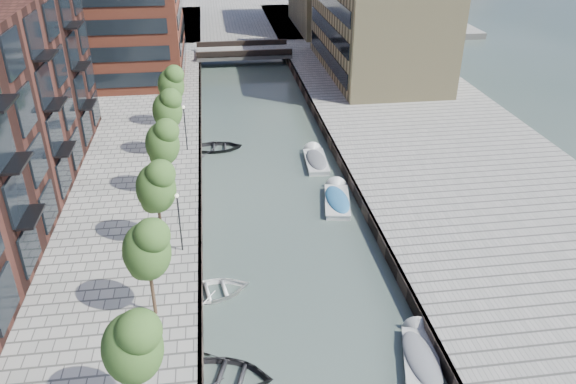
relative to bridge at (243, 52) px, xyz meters
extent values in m
plane|color=#38473F|center=(0.00, -32.00, -1.39)|extent=(300.00, 300.00, 0.00)
cube|color=gray|center=(16.00, -32.00, -0.89)|extent=(20.00, 140.00, 1.00)
cube|color=#332823|center=(-6.10, -32.00, -0.89)|extent=(0.25, 140.00, 1.00)
cube|color=#332823|center=(6.10, -32.00, -0.89)|extent=(0.25, 140.00, 1.00)
cube|color=gray|center=(0.00, 28.00, -0.89)|extent=(80.00, 40.00, 1.00)
cube|color=tan|center=(16.00, -10.00, 6.61)|extent=(12.00, 25.00, 14.00)
cube|color=gray|center=(0.00, 0.00, -0.09)|extent=(13.00, 6.00, 0.60)
cube|color=#332823|center=(0.00, -2.80, 0.51)|extent=(13.00, 0.40, 0.80)
cube|color=#332823|center=(0.00, 2.80, 0.51)|extent=(13.00, 0.40, 0.80)
ellipsoid|color=#2D531F|center=(-8.50, -61.00, 3.93)|extent=(2.50, 2.50, 3.25)
cylinder|color=#382619|center=(-8.50, -54.00, 1.21)|extent=(0.20, 0.20, 3.20)
ellipsoid|color=#2D531F|center=(-8.50, -54.00, 3.93)|extent=(2.50, 2.50, 3.25)
cylinder|color=#382619|center=(-8.50, -47.00, 1.21)|extent=(0.20, 0.20, 3.20)
ellipsoid|color=#2D531F|center=(-8.50, -47.00, 3.93)|extent=(2.50, 2.50, 3.25)
cylinder|color=#382619|center=(-8.50, -40.00, 1.21)|extent=(0.20, 0.20, 3.20)
ellipsoid|color=#2D531F|center=(-8.50, -40.00, 3.93)|extent=(2.50, 2.50, 3.25)
cylinder|color=#382619|center=(-8.50, -33.00, 1.21)|extent=(0.20, 0.20, 3.20)
ellipsoid|color=#2D531F|center=(-8.50, -33.00, 3.93)|extent=(2.50, 2.50, 3.25)
cylinder|color=#382619|center=(-8.50, -26.00, 1.21)|extent=(0.20, 0.20, 3.20)
ellipsoid|color=#2D531F|center=(-8.50, -26.00, 3.93)|extent=(2.50, 2.50, 3.25)
cylinder|color=black|center=(-7.20, -48.00, 1.61)|extent=(0.10, 0.10, 4.00)
sphere|color=#FFF2CC|center=(-7.20, -48.00, 3.61)|extent=(0.24, 0.24, 0.24)
cylinder|color=black|center=(-7.20, -32.00, 1.61)|extent=(0.10, 0.10, 4.00)
sphere|color=#FFF2CC|center=(-7.20, -32.00, 3.61)|extent=(0.24, 0.24, 0.24)
imported|color=black|center=(-4.87, -58.36, -1.39)|extent=(5.60, 4.69, 1.00)
imported|color=white|center=(-5.40, -51.56, -1.39)|extent=(5.14, 4.06, 0.96)
imported|color=#242427|center=(-4.57, -30.15, -1.39)|extent=(4.80, 3.44, 0.99)
cube|color=#B4B3B1|center=(5.06, -58.85, -1.34)|extent=(2.84, 4.88, 0.65)
cube|color=#B4B3B1|center=(5.06, -58.85, -0.99)|extent=(2.94, 4.99, 0.10)
cone|color=#B4B3B1|center=(5.66, -56.63, -1.29)|extent=(1.87, 1.31, 1.70)
ellipsoid|color=slate|center=(5.06, -58.85, -0.94)|extent=(2.64, 4.47, 0.56)
cube|color=silver|center=(4.37, -41.88, -1.34)|extent=(2.61, 5.06, 0.68)
cube|color=silver|center=(4.37, -41.88, -0.97)|extent=(2.71, 5.18, 0.10)
cone|color=silver|center=(4.80, -39.51, -1.29)|extent=(1.92, 1.25, 1.78)
ellipsoid|color=#1E598C|center=(4.37, -41.88, -0.92)|extent=(2.44, 4.63, 0.59)
cube|color=#BBBCBA|center=(4.07, -34.53, -1.34)|extent=(2.00, 4.82, 0.67)
cube|color=#BBBCBA|center=(4.07, -34.53, -0.98)|extent=(2.08, 4.93, 0.10)
cone|color=#BBBCBA|center=(4.19, -32.17, -1.29)|extent=(1.80, 1.02, 1.75)
ellipsoid|color=#4F5156|center=(4.07, -34.53, -0.93)|extent=(1.87, 4.41, 0.58)
imported|color=#B7B9BC|center=(11.46, -6.19, 0.23)|extent=(2.03, 3.83, 1.24)
camera|label=1|loc=(-4.58, -78.74, 20.14)|focal=35.00mm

